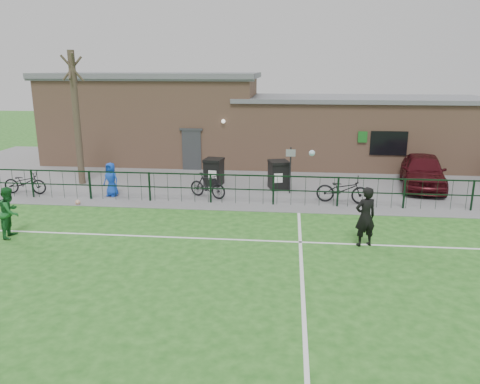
# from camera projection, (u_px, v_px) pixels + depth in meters

# --- Properties ---
(ground) EXTENTS (90.00, 90.00, 0.00)m
(ground) POSITION_uv_depth(u_px,v_px,m) (217.00, 301.00, 10.95)
(ground) COLOR #225C1B
(ground) RESTS_ON ground
(paving_strip) EXTENTS (34.00, 13.00, 0.02)m
(paving_strip) POSITION_uv_depth(u_px,v_px,m) (258.00, 173.00, 23.91)
(paving_strip) COLOR slate
(paving_strip) RESTS_ON ground
(pitch_line_touch) EXTENTS (28.00, 0.10, 0.01)m
(pitch_line_touch) POSITION_uv_depth(u_px,v_px,m) (248.00, 205.00, 18.44)
(pitch_line_touch) COLOR white
(pitch_line_touch) RESTS_ON ground
(pitch_line_mid) EXTENTS (28.00, 0.10, 0.01)m
(pitch_line_mid) POSITION_uv_depth(u_px,v_px,m) (237.00, 240.00, 14.79)
(pitch_line_mid) COLOR white
(pitch_line_mid) RESTS_ON ground
(pitch_line_perp) EXTENTS (0.10, 16.00, 0.01)m
(pitch_line_perp) POSITION_uv_depth(u_px,v_px,m) (303.00, 305.00, 10.74)
(pitch_line_perp) COLOR white
(pitch_line_perp) RESTS_ON ground
(perimeter_fence) EXTENTS (28.00, 0.10, 1.20)m
(perimeter_fence) POSITION_uv_depth(u_px,v_px,m) (248.00, 189.00, 18.47)
(perimeter_fence) COLOR black
(perimeter_fence) RESTS_ON ground
(bare_tree) EXTENTS (0.30, 0.30, 6.00)m
(bare_tree) POSITION_uv_depth(u_px,v_px,m) (77.00, 119.00, 21.07)
(bare_tree) COLOR #403427
(bare_tree) RESTS_ON ground
(wheelie_bin_left) EXTENTS (0.86, 0.95, 1.14)m
(wheelie_bin_left) POSITION_uv_depth(u_px,v_px,m) (214.00, 173.00, 21.41)
(wheelie_bin_left) COLOR black
(wheelie_bin_left) RESTS_ON paving_strip
(wheelie_bin_right) EXTENTS (0.99, 1.07, 1.18)m
(wheelie_bin_right) POSITION_uv_depth(u_px,v_px,m) (278.00, 176.00, 20.75)
(wheelie_bin_right) COLOR black
(wheelie_bin_right) RESTS_ON paving_strip
(sign_post) EXTENTS (0.07, 0.07, 2.00)m
(sign_post) POSITION_uv_depth(u_px,v_px,m) (290.00, 170.00, 19.89)
(sign_post) COLOR black
(sign_post) RESTS_ON paving_strip
(car_maroon) EXTENTS (2.53, 4.70, 1.52)m
(car_maroon) POSITION_uv_depth(u_px,v_px,m) (423.00, 171.00, 20.88)
(car_maroon) COLOR #410B11
(car_maroon) RESTS_ON paving_strip
(bicycle_c) EXTENTS (1.90, 0.68, 0.99)m
(bicycle_c) POSITION_uv_depth(u_px,v_px,m) (25.00, 182.00, 19.94)
(bicycle_c) COLOR black
(bicycle_c) RESTS_ON paving_strip
(bicycle_d) EXTENTS (1.77, 1.14, 1.03)m
(bicycle_d) POSITION_uv_depth(u_px,v_px,m) (208.00, 185.00, 19.34)
(bicycle_d) COLOR black
(bicycle_d) RESTS_ON paving_strip
(bicycle_e) EXTENTS (2.17, 1.04, 1.10)m
(bicycle_e) POSITION_uv_depth(u_px,v_px,m) (343.00, 189.00, 18.59)
(bicycle_e) COLOR black
(bicycle_e) RESTS_ON paving_strip
(spectator_child) EXTENTS (0.81, 0.65, 1.43)m
(spectator_child) POSITION_uv_depth(u_px,v_px,m) (111.00, 179.00, 19.53)
(spectator_child) COLOR blue
(spectator_child) RESTS_ON paving_strip
(goalkeeper_kick) EXTENTS (2.02, 3.60, 2.38)m
(goalkeeper_kick) POSITION_uv_depth(u_px,v_px,m) (364.00, 215.00, 14.14)
(goalkeeper_kick) COLOR black
(goalkeeper_kick) RESTS_ON ground
(outfield_player) EXTENTS (0.73, 0.88, 1.65)m
(outfield_player) POSITION_uv_depth(u_px,v_px,m) (10.00, 212.00, 14.88)
(outfield_player) COLOR #1B5F27
(outfield_player) RESTS_ON ground
(ball_ground) EXTENTS (0.20, 0.20, 0.20)m
(ball_ground) POSITION_uv_depth(u_px,v_px,m) (78.00, 202.00, 18.50)
(ball_ground) COLOR white
(ball_ground) RESTS_ON ground
(clubhouse) EXTENTS (24.25, 5.40, 4.96)m
(clubhouse) POSITION_uv_depth(u_px,v_px,m) (246.00, 123.00, 26.30)
(clubhouse) COLOR #AB7C5F
(clubhouse) RESTS_ON ground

